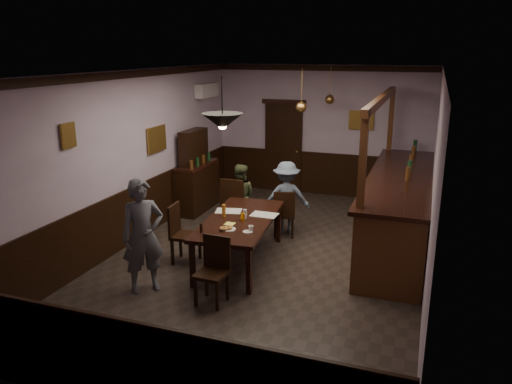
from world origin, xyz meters
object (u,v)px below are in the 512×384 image
at_px(person_seated_right, 286,197).
at_px(pendant_brass_mid, 301,107).
at_px(pendant_iron, 222,122).
at_px(chair_far_left, 235,203).
at_px(bar_counter, 399,208).
at_px(chair_far_right, 284,212).
at_px(sideboard, 196,178).
at_px(pendant_brass_far, 330,100).
at_px(dining_table, 240,222).
at_px(chair_side, 181,231).
at_px(chair_near, 214,267).
at_px(coffee_cup, 251,228).
at_px(person_seated_left, 240,197).
at_px(person_standing, 143,236).
at_px(soda_can, 243,217).

relative_size(person_seated_right, pendant_brass_mid, 1.68).
xyz_separation_m(person_seated_right, pendant_iron, (-0.23, -2.38, 1.72)).
relative_size(chair_far_left, bar_counter, 0.23).
relative_size(chair_far_right, sideboard, 0.52).
xyz_separation_m(pendant_iron, pendant_brass_far, (0.56, 4.46, -0.10)).
distance_m(dining_table, chair_side, 0.96).
relative_size(chair_near, bar_counter, 0.20).
relative_size(coffee_cup, pendant_brass_mid, 0.10).
bearing_deg(pendant_brass_far, pendant_brass_mid, -96.98).
bearing_deg(chair_side, pendant_brass_mid, -35.14).
distance_m(person_seated_left, person_seated_right, 0.90).
relative_size(person_seated_right, pendant_iron, 1.90).
relative_size(chair_side, person_standing, 0.59).
height_order(chair_far_left, chair_side, chair_far_left).
relative_size(chair_side, sideboard, 0.56).
relative_size(coffee_cup, bar_counter, 0.02).
bearing_deg(pendant_iron, coffee_cup, 46.98).
bearing_deg(person_seated_right, person_seated_left, -15.35).
height_order(chair_near, sideboard, sideboard).
bearing_deg(dining_table, chair_near, -84.28).
distance_m(chair_near, pendant_brass_far, 5.32).
bearing_deg(chair_near, chair_side, 137.42).
relative_size(chair_far_right, person_seated_right, 0.65).
distance_m(chair_near, chair_side, 1.47).
bearing_deg(soda_can, bar_counter, 39.04).
distance_m(person_seated_right, pendant_iron, 2.94).
distance_m(chair_far_right, pendant_brass_mid, 1.95).
distance_m(chair_side, person_seated_left, 1.82).
height_order(coffee_cup, bar_counter, bar_counter).
relative_size(person_seated_left, pendant_iron, 1.77).
bearing_deg(pendant_brass_far, chair_side, -111.32).
bearing_deg(pendant_brass_far, chair_far_left, -116.30).
bearing_deg(person_seated_left, chair_far_right, 159.22).
xyz_separation_m(dining_table, person_seated_left, (-0.59, 1.50, -0.05)).
relative_size(person_seated_right, pendant_brass_far, 1.68).
bearing_deg(chair_near, pendant_iron, 98.65).
height_order(chair_far_left, pendant_iron, pendant_iron).
bearing_deg(person_standing, pendant_brass_mid, 23.01).
relative_size(chair_far_right, pendant_brass_mid, 1.10).
bearing_deg(person_seated_left, chair_side, 70.44).
height_order(coffee_cup, soda_can, soda_can).
bearing_deg(bar_counter, dining_table, -143.26).
bearing_deg(coffee_cup, chair_far_right, 85.34).
bearing_deg(pendant_brass_far, chair_far_right, -97.02).
height_order(person_standing, person_seated_left, person_standing).
height_order(sideboard, bar_counter, bar_counter).
bearing_deg(soda_can, chair_far_right, 79.29).
xyz_separation_m(person_seated_right, soda_can, (-0.22, -1.67, 0.13)).
bearing_deg(person_seated_left, chair_far_left, 83.28).
bearing_deg(person_seated_left, soda_can, 103.41).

